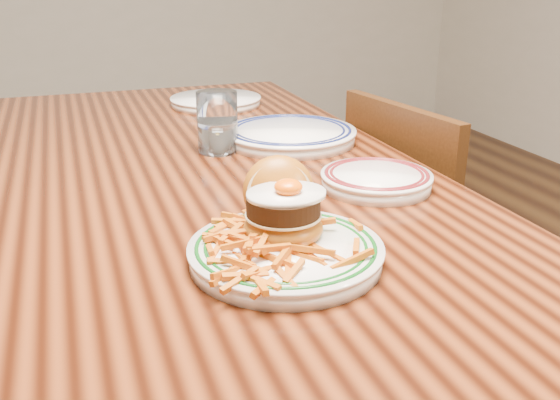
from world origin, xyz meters
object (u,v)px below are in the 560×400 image
object	(u,v)px
chair_right	(427,256)
side_plate	(376,179)
main_plate	(285,234)
table	(194,207)

from	to	relation	value
chair_right	side_plate	size ratio (longest dim) A/B	4.33
chair_right	main_plate	world-z (taller)	main_plate
chair_right	main_plate	size ratio (longest dim) A/B	3.08
table	chair_right	size ratio (longest dim) A/B	1.93
table	side_plate	bearing A→B (deg)	-40.24
chair_right	main_plate	xyz separation A→B (m)	(-0.54, -0.48, 0.34)
table	main_plate	bearing A→B (deg)	-85.42
table	side_plate	distance (m)	0.38
main_plate	side_plate	size ratio (longest dim) A/B	1.40
chair_right	side_plate	world-z (taller)	chair_right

